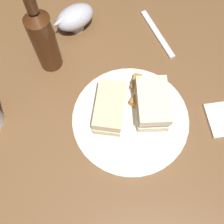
% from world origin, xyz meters
% --- Properties ---
extents(ground_plane, '(6.00, 6.00, 0.00)m').
position_xyz_m(ground_plane, '(0.00, 0.00, 0.00)').
color(ground_plane, '#4C4238').
extents(dining_table, '(1.13, 0.89, 0.75)m').
position_xyz_m(dining_table, '(0.00, 0.00, 0.37)').
color(dining_table, brown).
rests_on(dining_table, ground).
extents(plate, '(0.29, 0.29, 0.01)m').
position_xyz_m(plate, '(-0.09, 0.01, 0.75)').
color(plate, silver).
rests_on(plate, dining_table).
extents(sandwich_half_left, '(0.09, 0.13, 0.07)m').
position_xyz_m(sandwich_half_left, '(-0.14, -0.01, 0.79)').
color(sandwich_half_left, beige).
rests_on(sandwich_half_left, plate).
extents(sandwich_half_right, '(0.07, 0.12, 0.06)m').
position_xyz_m(sandwich_half_right, '(-0.04, -0.00, 0.79)').
color(sandwich_half_right, beige).
rests_on(sandwich_half_right, plate).
extents(potato_wedge_front, '(0.04, 0.05, 0.02)m').
position_xyz_m(potato_wedge_front, '(-0.14, -0.07, 0.77)').
color(potato_wedge_front, '#B77F33').
rests_on(potato_wedge_front, plate).
extents(potato_wedge_middle, '(0.04, 0.05, 0.02)m').
position_xyz_m(potato_wedge_middle, '(-0.11, -0.04, 0.77)').
color(potato_wedge_middle, '#AD702D').
rests_on(potato_wedge_middle, plate).
extents(potato_wedge_back, '(0.03, 0.05, 0.02)m').
position_xyz_m(potato_wedge_back, '(-0.10, -0.08, 0.77)').
color(potato_wedge_back, '#AD702D').
rests_on(potato_wedge_back, plate).
extents(gravy_boat, '(0.13, 0.13, 0.07)m').
position_xyz_m(gravy_boat, '(0.08, -0.27, 0.79)').
color(gravy_boat, '#B7B7BC').
rests_on(gravy_boat, dining_table).
extents(cider_bottle, '(0.06, 0.06, 0.26)m').
position_xyz_m(cider_bottle, '(0.13, -0.14, 0.85)').
color(cider_bottle, '#47230F').
rests_on(cider_bottle, dining_table).
extents(fork, '(0.10, 0.17, 0.01)m').
position_xyz_m(fork, '(-0.16, -0.26, 0.75)').
color(fork, silver).
rests_on(fork, dining_table).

